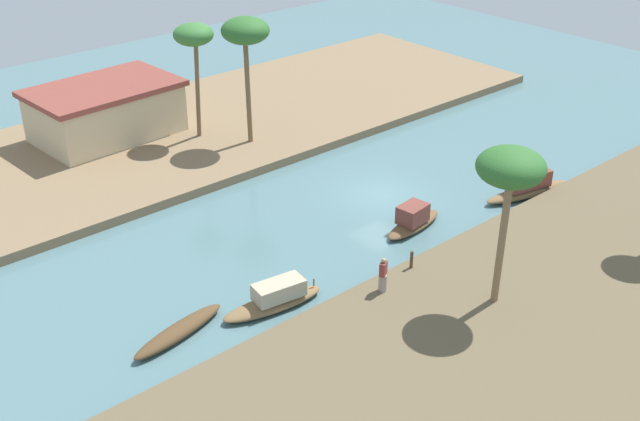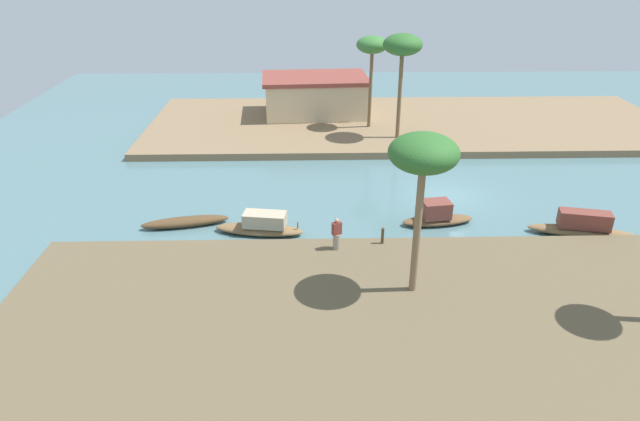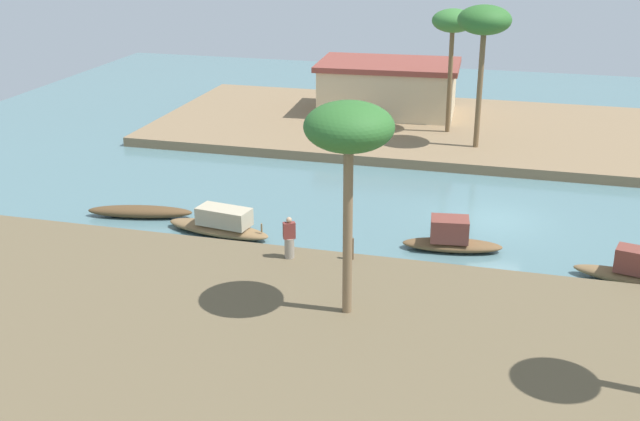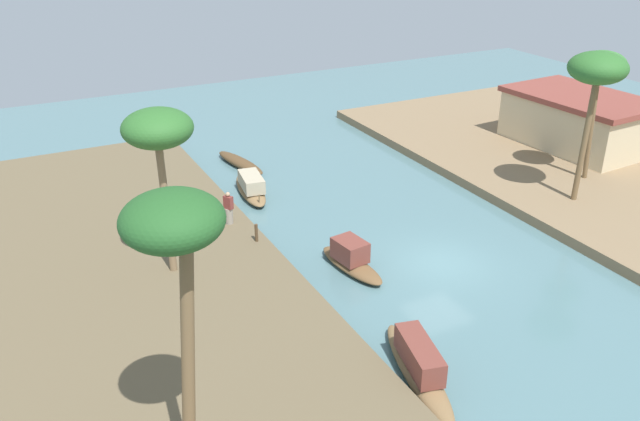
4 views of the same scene
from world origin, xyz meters
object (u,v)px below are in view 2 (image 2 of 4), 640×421
Objects in this scene: palm_tree_left_near at (423,157)px; riverside_building at (315,95)px; sampan_downstream_large at (261,226)px; mooring_post at (383,236)px; sampan_with_red_awning at (583,227)px; palm_tree_right_tall at (372,47)px; person_on_near_bank at (337,235)px; sampan_foreground at (185,222)px; sampan_upstream_small at (437,216)px; palm_tree_right_short at (403,47)px.

palm_tree_left_near is 0.77× the size of riverside_building.
sampan_downstream_large is 6.26m from mooring_post.
mooring_post is at bearing -158.83° from sampan_with_red_awning.
mooring_post is 0.12× the size of palm_tree_right_tall.
person_on_near_bank reaches higher than sampan_with_red_awning.
palm_tree_right_tall is at bearing 131.57° from sampan_with_red_awning.
sampan_foreground is 0.53× the size of riverside_building.
sampan_foreground is 0.67× the size of palm_tree_right_tall.
palm_tree_right_tall is at bearing 86.09° from mooring_post.
sampan_downstream_large is 10.73m from palm_tree_left_near.
sampan_foreground is 0.99× the size of sampan_downstream_large.
sampan_upstream_small is 0.54× the size of palm_tree_right_short.
palm_tree_right_tall is at bearing 74.92° from sampan_downstream_large.
mooring_post is (-3.24, -2.91, 0.42)m from sampan_upstream_small.
sampan_foreground is 4.15m from sampan_downstream_large.
sampan_foreground is at bearing -126.11° from palm_tree_right_tall.
palm_tree_right_tall reaches higher than sampan_with_red_awning.
palm_tree_right_tall is at bearing 89.79° from sampan_upstream_small.
sampan_foreground is 10.40m from mooring_post.
sampan_with_red_awning reaches higher than sampan_downstream_large.
palm_tree_right_short reaches higher than sampan_downstream_large.
riverside_building is (7.10, 19.08, 1.83)m from sampan_foreground.
riverside_building is (3.06, 20.01, 1.63)m from sampan_downstream_large.
sampan_with_red_awning is 0.62× the size of riverside_building.
sampan_upstream_small is at bearing 13.92° from sampan_downstream_large.
sampan_with_red_awning is 3.43× the size of person_on_near_bank.
sampan_with_red_awning is at bearing 6.27° from sampan_downstream_large.
palm_tree_right_short is (8.95, 13.79, 6.49)m from sampan_downstream_large.
riverside_building is at bearing 97.32° from mooring_post.
sampan_foreground is 1.17× the size of sampan_upstream_small.
palm_tree_right_tall is (11.19, 15.33, 6.25)m from sampan_foreground.
sampan_upstream_small is 16.67m from palm_tree_right_tall.
sampan_upstream_small is at bearing -89.20° from palm_tree_right_short.
palm_tree_left_near reaches higher than sampan_foreground.
sampan_upstream_small is 14.46m from palm_tree_right_short.
palm_tree_right_short reaches higher than sampan_with_red_awning.
sampan_foreground is 8.52m from person_on_near_bank.
sampan_upstream_small is (-7.07, 1.51, -0.03)m from sampan_with_red_awning.
riverside_building is (-6.07, 19.17, 1.58)m from sampan_upstream_small.
sampan_downstream_large is at bearing -102.19° from riverside_building.
palm_tree_right_short is 0.84× the size of riverside_building.
palm_tree_right_tall is 0.78× the size of riverside_building.
riverside_building is at bearing 137.48° from palm_tree_right_tall.
palm_tree_right_tall reaches higher than sampan_foreground.
person_on_near_bank is at bearing -168.45° from mooring_post.
palm_tree_right_short reaches higher than palm_tree_left_near.
riverside_building is at bearing -116.40° from person_on_near_bank.
sampan_foreground is at bearing -171.08° from sampan_with_red_awning.
palm_tree_right_tall reaches higher than person_on_near_bank.
sampan_downstream_large is at bearing -168.92° from sampan_with_red_awning.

